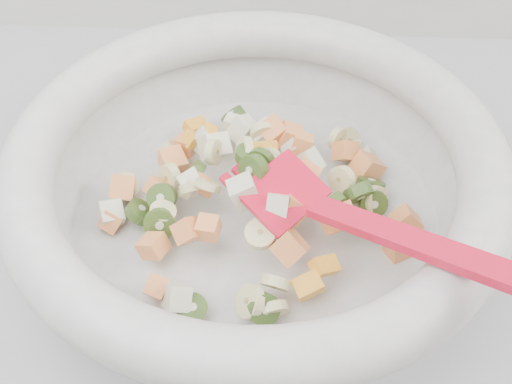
{
  "coord_description": "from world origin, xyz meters",
  "views": [
    {
      "loc": [
        -0.0,
        1.02,
        1.35
      ],
      "look_at": [
        -0.02,
        1.4,
        0.95
      ],
      "focal_mm": 45.0,
      "sensor_mm": 36.0,
      "label": 1
    }
  ],
  "objects": [
    {
      "name": "mixing_bowl",
      "position": [
        -0.02,
        1.4,
        0.96
      ],
      "size": [
        0.42,
        0.42,
        0.15
      ],
      "color": "silver",
      "rests_on": "counter"
    }
  ]
}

